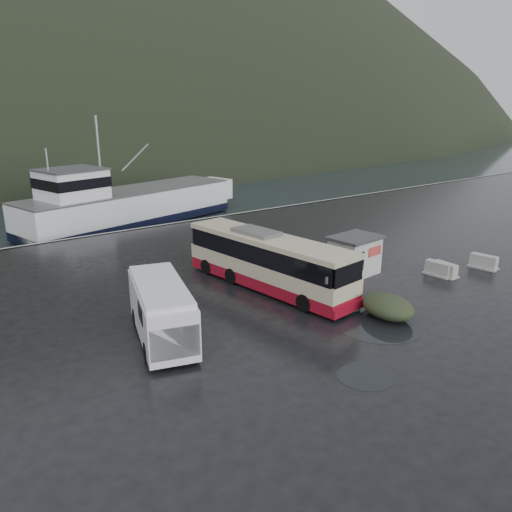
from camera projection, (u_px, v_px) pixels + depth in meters
ground at (305, 303)px, 25.48m from camera, size 160.00×160.00×0.00m
quay_edge at (142, 228)px, 40.89m from camera, size 160.00×0.60×1.50m
coach_bus at (268, 287)px, 27.70m from camera, size 4.14×11.38×3.14m
white_van at (163, 338)px, 21.73m from camera, size 3.74×6.47×2.56m
waste_bin_left at (348, 293)px, 26.82m from camera, size 1.04×1.04×1.44m
waste_bin_right at (346, 309)px, 24.74m from camera, size 1.14×1.14×1.29m
dome_tent at (387, 317)px, 23.81m from camera, size 2.18×2.92×1.09m
ticket_kiosk at (354, 274)px, 29.92m from camera, size 3.18×2.53×2.32m
jersey_barrier_a at (444, 276)px, 29.59m from camera, size 0.92×1.65×0.79m
jersey_barrier_b at (437, 275)px, 29.67m from camera, size 0.94×1.70×0.82m
jersey_barrier_c at (483, 268)px, 30.94m from camera, size 1.06×1.78×0.84m
fishing_trawler at (131, 209)px, 48.09m from camera, size 26.04×11.57×10.18m
puddles at (369, 315)px, 23.99m from camera, size 11.75×11.85×0.01m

